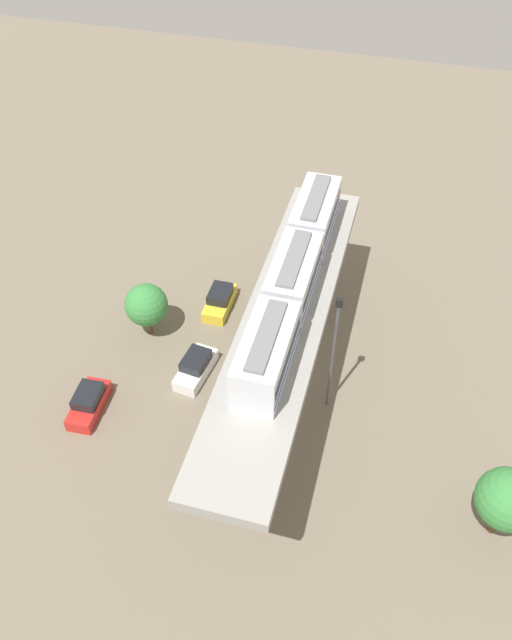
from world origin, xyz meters
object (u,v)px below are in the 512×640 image
object	(u,v)px
train	(293,277)
parked_car_red	(89,403)
tree_near_viaduct	(146,305)
tree_mid_lot	(508,499)
parked_car_yellow	(220,300)
parked_car_white	(196,367)
signal_post	(333,351)

from	to	relation	value
train	parked_car_red	xyz separation A→B (m)	(-12.72, -7.28, -8.51)
tree_near_viaduct	tree_mid_lot	xyz separation A→B (m)	(26.30, -10.24, 0.85)
train	tree_mid_lot	size ratio (longest dim) A/B	3.61
parked_car_yellow	parked_car_white	distance (m)	7.32
parked_car_yellow	signal_post	world-z (taller)	signal_post
parked_car_yellow	parked_car_red	distance (m)	13.66
train	parked_car_yellow	size ratio (longest dim) A/B	4.87
train	parked_car_white	world-z (taller)	train
tree_near_viaduct	tree_mid_lot	distance (m)	28.24
parked_car_white	tree_near_viaduct	xyz separation A→B (m)	(-4.92, 3.15, 2.22)
parked_car_red	tree_near_viaduct	bearing A→B (deg)	78.06
tree_mid_lot	parked_car_red	bearing A→B (deg)	175.83
signal_post	tree_mid_lot	bearing A→B (deg)	-31.06
parked_car_yellow	parked_car_white	bearing A→B (deg)	-86.92
parked_car_red	tree_mid_lot	bearing A→B (deg)	-7.28
parked_car_red	tree_mid_lot	distance (m)	27.82
tree_mid_lot	signal_post	bearing A→B (deg)	148.94
tree_near_viaduct	signal_post	bearing A→B (deg)	-12.69
signal_post	train	bearing A→B (deg)	144.91
parked_car_white	signal_post	bearing A→B (deg)	6.03
parked_car_yellow	train	bearing A→B (deg)	-36.68
train	parked_car_white	bearing A→B (deg)	-161.40
parked_car_yellow	parked_car_red	world-z (taller)	same
parked_car_red	parked_car_white	size ratio (longest dim) A/B	0.98
parked_car_white	tree_mid_lot	xyz separation A→B (m)	(21.38, -7.10, 3.07)
tree_mid_lot	signal_post	world-z (taller)	signal_post
tree_near_viaduct	parked_car_yellow	bearing A→B (deg)	42.92
parked_car_yellow	parked_car_white	xyz separation A→B (m)	(0.45, -7.31, 0.00)
parked_car_yellow	tree_near_viaduct	size ratio (longest dim) A/B	0.91
parked_car_yellow	tree_mid_lot	world-z (taller)	tree_mid_lot
train	parked_car_white	distance (m)	10.95
tree_near_viaduct	signal_post	distance (m)	15.46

